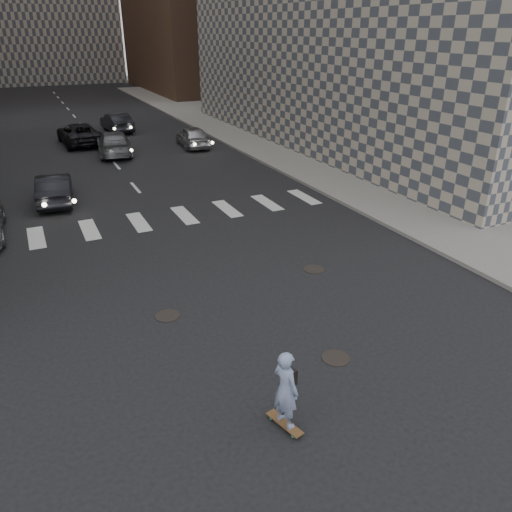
% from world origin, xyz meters
% --- Properties ---
extents(ground, '(160.00, 160.00, 0.00)m').
position_xyz_m(ground, '(0.00, 0.00, 0.00)').
color(ground, black).
rests_on(ground, ground).
extents(sidewalk_right, '(13.00, 80.00, 0.15)m').
position_xyz_m(sidewalk_right, '(14.50, 20.00, 0.07)').
color(sidewalk_right, gray).
rests_on(sidewalk_right, ground).
extents(manhole_a, '(0.70, 0.70, 0.02)m').
position_xyz_m(manhole_a, '(1.20, -2.50, 0.01)').
color(manhole_a, black).
rests_on(manhole_a, ground).
extents(manhole_b, '(0.70, 0.70, 0.02)m').
position_xyz_m(manhole_b, '(-2.00, 1.20, 0.01)').
color(manhole_b, black).
rests_on(manhole_b, ground).
extents(manhole_c, '(0.70, 0.70, 0.02)m').
position_xyz_m(manhole_c, '(3.30, 2.00, 0.01)').
color(manhole_c, black).
rests_on(manhole_c, ground).
extents(skateboarder, '(0.56, 0.94, 1.83)m').
position_xyz_m(skateboarder, '(-1.03, -4.00, 0.96)').
color(skateboarder, brown).
rests_on(skateboarder, ground).
extents(traffic_car_a, '(1.87, 4.26, 1.36)m').
position_xyz_m(traffic_car_a, '(-3.86, 13.20, 0.68)').
color(traffic_car_a, black).
rests_on(traffic_car_a, ground).
extents(traffic_car_b, '(2.67, 5.21, 1.45)m').
position_xyz_m(traffic_car_b, '(0.50, 21.87, 0.72)').
color(traffic_car_b, slate).
rests_on(traffic_car_b, ground).
extents(traffic_car_c, '(2.73, 5.36, 1.45)m').
position_xyz_m(traffic_car_c, '(-1.11, 26.00, 0.73)').
color(traffic_car_c, black).
rests_on(traffic_car_c, ground).
extents(traffic_car_d, '(1.97, 4.24, 1.41)m').
position_xyz_m(traffic_car_d, '(5.74, 21.87, 0.70)').
color(traffic_car_d, '#AFB1B7').
rests_on(traffic_car_d, ground).
extents(traffic_car_e, '(1.93, 4.51, 1.44)m').
position_xyz_m(traffic_car_e, '(2.15, 29.59, 0.72)').
color(traffic_car_e, black).
rests_on(traffic_car_e, ground).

